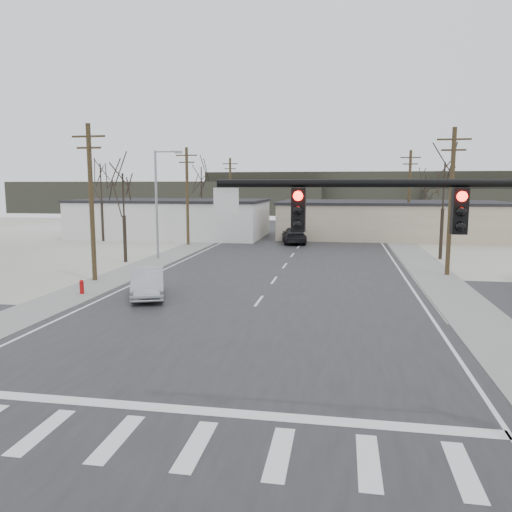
% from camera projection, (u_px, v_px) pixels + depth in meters
% --- Properties ---
extents(ground, '(140.00, 140.00, 0.00)m').
position_uv_depth(ground, '(224.00, 350.00, 18.80)').
color(ground, white).
rests_on(ground, ground).
extents(main_road, '(18.00, 110.00, 0.05)m').
position_uv_depth(main_road, '(276.00, 278.00, 33.43)').
color(main_road, '#232326').
rests_on(main_road, ground).
extents(cross_road, '(90.00, 10.00, 0.04)m').
position_uv_depth(cross_road, '(224.00, 349.00, 18.80)').
color(cross_road, '#232326').
rests_on(cross_road, ground).
extents(sidewalk_left, '(3.00, 90.00, 0.06)m').
position_uv_depth(sidewalk_left, '(154.00, 262.00, 40.10)').
color(sidewalk_left, gray).
rests_on(sidewalk_left, ground).
extents(sidewalk_right, '(3.00, 90.00, 0.06)m').
position_uv_depth(sidewalk_right, '(428.00, 270.00, 36.51)').
color(sidewalk_right, gray).
rests_on(sidewalk_right, ground).
extents(traffic_signal_mast, '(8.95, 0.43, 7.20)m').
position_uv_depth(traffic_signal_mast, '(510.00, 255.00, 10.76)').
color(traffic_signal_mast, black).
rests_on(traffic_signal_mast, ground).
extents(fire_hydrant, '(0.24, 0.24, 0.87)m').
position_uv_depth(fire_hydrant, '(82.00, 287.00, 28.27)').
color(fire_hydrant, '#A50C0C').
rests_on(fire_hydrant, ground).
extents(building_left_far, '(22.30, 12.30, 4.50)m').
position_uv_depth(building_left_far, '(172.00, 218.00, 60.22)').
color(building_left_far, silver).
rests_on(building_left_far, ground).
extents(building_right_far, '(26.30, 14.30, 4.30)m').
position_uv_depth(building_right_far, '(391.00, 219.00, 59.73)').
color(building_right_far, '#CAB29A').
rests_on(building_right_far, ground).
extents(upole_left_b, '(2.20, 0.30, 10.00)m').
position_uv_depth(upole_left_b, '(91.00, 200.00, 31.72)').
color(upole_left_b, '#4E3E24').
rests_on(upole_left_b, ground).
extents(upole_left_c, '(2.20, 0.30, 10.00)m').
position_uv_depth(upole_left_c, '(187.00, 195.00, 51.24)').
color(upole_left_c, '#4E3E24').
rests_on(upole_left_c, ground).
extents(upole_left_d, '(2.20, 0.30, 10.00)m').
position_uv_depth(upole_left_d, '(230.00, 192.00, 70.75)').
color(upole_left_d, '#4E3E24').
rests_on(upole_left_d, ground).
extents(upole_right_a, '(2.20, 0.30, 10.00)m').
position_uv_depth(upole_right_a, '(451.00, 199.00, 33.68)').
color(upole_right_a, '#4E3E24').
rests_on(upole_right_a, ground).
extents(upole_right_b, '(2.20, 0.30, 10.00)m').
position_uv_depth(upole_right_b, '(409.00, 194.00, 55.14)').
color(upole_right_b, '#4E3E24').
rests_on(upole_right_b, ground).
extents(streetlight_main, '(2.40, 0.25, 9.00)m').
position_uv_depth(streetlight_main, '(159.00, 198.00, 41.38)').
color(streetlight_main, gray).
rests_on(streetlight_main, ground).
extents(tree_left_near, '(3.30, 3.30, 7.35)m').
position_uv_depth(tree_left_near, '(123.00, 197.00, 39.78)').
color(tree_left_near, '#2E261C').
rests_on(tree_left_near, ground).
extents(tree_right_mid, '(3.74, 3.74, 8.33)m').
position_uv_depth(tree_right_mid, '(444.00, 188.00, 41.22)').
color(tree_right_mid, '#2E261C').
rests_on(tree_right_mid, ground).
extents(tree_left_far, '(3.96, 3.96, 8.82)m').
position_uv_depth(tree_left_far, '(201.00, 185.00, 65.17)').
color(tree_left_far, '#2E261C').
rests_on(tree_left_far, ground).
extents(tree_right_far, '(3.52, 3.52, 7.84)m').
position_uv_depth(tree_right_far, '(425.00, 190.00, 66.21)').
color(tree_right_far, '#2E261C').
rests_on(tree_right_far, ground).
extents(tree_left_mid, '(3.96, 3.96, 8.82)m').
position_uv_depth(tree_left_mid, '(101.00, 184.00, 54.82)').
color(tree_left_mid, '#2E261C').
rests_on(tree_left_mid, ground).
extents(hill_left, '(70.00, 18.00, 7.00)m').
position_uv_depth(hill_left, '(169.00, 197.00, 113.99)').
color(hill_left, '#333026').
rests_on(hill_left, ground).
extents(hill_center, '(80.00, 18.00, 9.00)m').
position_uv_depth(hill_center, '(393.00, 193.00, 109.28)').
color(hill_center, '#333026').
rests_on(hill_center, ground).
extents(sedan_crossing, '(3.29, 5.14, 1.60)m').
position_uv_depth(sedan_crossing, '(148.00, 282.00, 27.54)').
color(sedan_crossing, '#A0A5AA').
rests_on(sedan_crossing, main_road).
extents(car_far_a, '(3.34, 6.17, 1.70)m').
position_uv_depth(car_far_a, '(294.00, 235.00, 53.12)').
color(car_far_a, black).
rests_on(car_far_a, main_road).
extents(car_far_b, '(2.58, 4.85, 1.57)m').
position_uv_depth(car_far_b, '(313.00, 225.00, 67.22)').
color(car_far_b, black).
rests_on(car_far_b, main_road).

